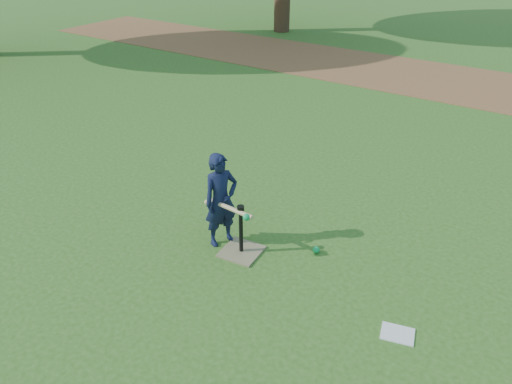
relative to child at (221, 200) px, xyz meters
The scene contains 7 objects.
ground 0.82m from the child, 34.60° to the left, with size 80.00×80.00×0.00m, color #285116.
dirt_strip 7.87m from the child, 86.41° to the left, with size 24.00×3.00×0.01m, color brown.
child is the anchor object (origin of this frame).
wiffle_ball_ground 1.22m from the child, 22.40° to the left, with size 0.08×0.08×0.08m, color #0D994A.
clipboard 2.32m from the child, ahead, with size 0.30×0.23×0.01m, color silver.
batting_tee 0.55m from the child, ahead, with size 0.47×0.47×0.61m.
swing_action 0.22m from the child, 22.19° to the right, with size 0.63×0.13×0.08m.
Camera 1 is at (2.53, -4.12, 3.41)m, focal length 35.00 mm.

